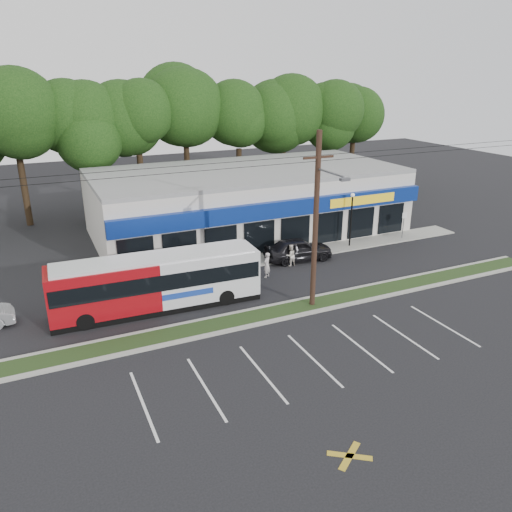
{
  "coord_description": "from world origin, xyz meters",
  "views": [
    {
      "loc": [
        -10.93,
        -21.42,
        12.82
      ],
      "look_at": [
        1.25,
        5.0,
        2.02
      ],
      "focal_mm": 35.0,
      "sensor_mm": 36.0,
      "label": 1
    }
  ],
  "objects_px": {
    "lamp_post": "(351,213)",
    "pedestrian_b": "(290,255)",
    "car_dark": "(298,249)",
    "pedestrian_a": "(267,265)",
    "metrobus": "(157,281)",
    "sign_post": "(404,221)",
    "utility_pole": "(314,217)"
  },
  "relations": [
    {
      "from": "pedestrian_b",
      "to": "pedestrian_a",
      "type": "bearing_deg",
      "value": 15.59
    },
    {
      "from": "metrobus",
      "to": "car_dark",
      "type": "bearing_deg",
      "value": 19.4
    },
    {
      "from": "lamp_post",
      "to": "metrobus",
      "type": "distance_m",
      "value": 16.75
    },
    {
      "from": "sign_post",
      "to": "car_dark",
      "type": "bearing_deg",
      "value": -176.26
    },
    {
      "from": "car_dark",
      "to": "pedestrian_a",
      "type": "height_order",
      "value": "pedestrian_a"
    },
    {
      "from": "lamp_post",
      "to": "metrobus",
      "type": "bearing_deg",
      "value": -165.1
    },
    {
      "from": "utility_pole",
      "to": "sign_post",
      "type": "height_order",
      "value": "utility_pole"
    },
    {
      "from": "metrobus",
      "to": "pedestrian_b",
      "type": "xyz_separation_m",
      "value": [
        10.05,
        2.66,
        -0.9
      ]
    },
    {
      "from": "sign_post",
      "to": "metrobus",
      "type": "relative_size",
      "value": 0.19
    },
    {
      "from": "utility_pole",
      "to": "pedestrian_a",
      "type": "xyz_separation_m",
      "value": [
        -0.34,
        5.07,
        -4.56
      ]
    },
    {
      "from": "sign_post",
      "to": "pedestrian_b",
      "type": "xyz_separation_m",
      "value": [
        -11.1,
        -1.41,
        -0.78
      ]
    },
    {
      "from": "utility_pole",
      "to": "lamp_post",
      "type": "relative_size",
      "value": 11.76
    },
    {
      "from": "pedestrian_a",
      "to": "pedestrian_b",
      "type": "xyz_separation_m",
      "value": [
        2.4,
        1.16,
        -0.08
      ]
    },
    {
      "from": "lamp_post",
      "to": "pedestrian_b",
      "type": "distance_m",
      "value": 6.6
    },
    {
      "from": "utility_pole",
      "to": "car_dark",
      "type": "height_order",
      "value": "utility_pole"
    },
    {
      "from": "utility_pole",
      "to": "pedestrian_b",
      "type": "height_order",
      "value": "utility_pole"
    },
    {
      "from": "lamp_post",
      "to": "utility_pole",
      "type": "bearing_deg",
      "value": -136.05
    },
    {
      "from": "sign_post",
      "to": "metrobus",
      "type": "distance_m",
      "value": 21.55
    },
    {
      "from": "lamp_post",
      "to": "metrobus",
      "type": "relative_size",
      "value": 0.36
    },
    {
      "from": "car_dark",
      "to": "pedestrian_a",
      "type": "relative_size",
      "value": 2.86
    },
    {
      "from": "pedestrian_b",
      "to": "car_dark",
      "type": "bearing_deg",
      "value": -154.31
    },
    {
      "from": "car_dark",
      "to": "sign_post",
      "type": "bearing_deg",
      "value": -80.54
    },
    {
      "from": "metrobus",
      "to": "utility_pole",
      "type": "bearing_deg",
      "value": -21.81
    },
    {
      "from": "lamp_post",
      "to": "pedestrian_a",
      "type": "height_order",
      "value": "lamp_post"
    },
    {
      "from": "sign_post",
      "to": "pedestrian_b",
      "type": "height_order",
      "value": "sign_post"
    },
    {
      "from": "car_dark",
      "to": "metrobus",
      "type": "bearing_deg",
      "value": 112.83
    },
    {
      "from": "metrobus",
      "to": "car_dark",
      "type": "height_order",
      "value": "metrobus"
    },
    {
      "from": "lamp_post",
      "to": "sign_post",
      "type": "height_order",
      "value": "lamp_post"
    },
    {
      "from": "lamp_post",
      "to": "pedestrian_b",
      "type": "height_order",
      "value": "lamp_post"
    },
    {
      "from": "utility_pole",
      "to": "pedestrian_b",
      "type": "distance_m",
      "value": 8.04
    },
    {
      "from": "sign_post",
      "to": "pedestrian_a",
      "type": "distance_m",
      "value": 13.77
    },
    {
      "from": "car_dark",
      "to": "pedestrian_b",
      "type": "xyz_separation_m",
      "value": [
        -1.04,
        -0.75,
        -0.06
      ]
    }
  ]
}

